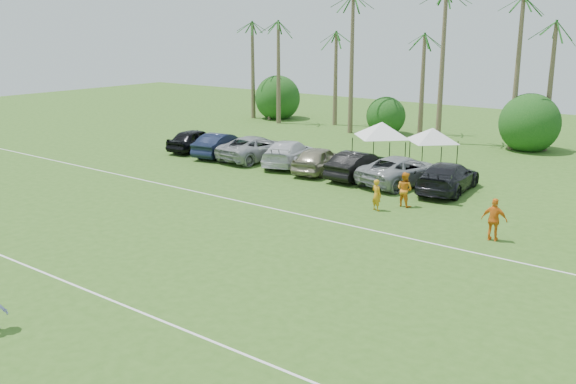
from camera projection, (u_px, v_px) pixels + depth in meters
The scene contains 25 objects.
field_lines at pixel (171, 235), 28.38m from camera, with size 80.00×12.10×0.01m.
palm_tree_0 at pixel (245, 41), 62.47m from camera, with size 2.40×2.40×8.90m.
palm_tree_1 at pixel (285, 32), 59.28m from camera, with size 2.40×2.40×9.90m.
palm_tree_2 at pixel (330, 22), 56.10m from camera, with size 2.40×2.40×10.90m.
palm_tree_3 at pixel (370, 12), 53.51m from camera, with size 2.40×2.40×11.90m.
palm_tree_4 at pixel (412, 44), 51.80m from camera, with size 2.40×2.40×8.90m.
palm_tree_5 at pixel (459, 33), 49.20m from camera, with size 2.40×2.40×9.90m.
palm_tree_6 at pixel (512, 22), 46.62m from camera, with size 2.40×2.40×10.90m.
palm_tree_7 at pixel (572, 9), 44.03m from camera, with size 2.40×2.40×11.90m.
bush_tree_0 at pixel (276, 100), 62.89m from camera, with size 4.00×4.00×4.00m.
bush_tree_1 at pixel (393, 111), 55.18m from camera, with size 4.00×4.00×4.00m.
bush_tree_2 at pixel (535, 124), 48.07m from camera, with size 4.00×4.00×4.00m.
sideline_player_a at pixel (377, 195), 31.90m from camera, with size 0.58×0.38×1.59m, color orange.
sideline_player_b at pixel (405, 189), 32.60m from camera, with size 0.87×0.68×1.79m, color orange.
sideline_player_c at pixel (494, 220), 27.39m from camera, with size 1.09×0.46×1.87m, color orange.
canopy_tent_left at pixel (382, 122), 41.32m from camera, with size 4.22×4.22×3.42m.
canopy_tent_right at pixel (433, 128), 40.71m from camera, with size 3.83×3.83×3.10m.
parked_car_0 at pixel (196, 140), 46.96m from camera, with size 1.95×4.86×1.65m, color black.
parked_car_1 at pixel (221, 145), 45.11m from camera, with size 1.75×5.02×1.65m, color black.
parked_car_2 at pixel (257, 148), 43.89m from camera, with size 2.74×5.95×1.65m, color #9A9B9E.
parked_car_3 at pixel (289, 153), 42.22m from camera, with size 2.32×5.70×1.65m, color silver.
parked_car_4 at pixel (319, 159), 40.14m from camera, with size 1.95×4.86×1.65m, color gray.
parked_car_5 at pixel (359, 165), 38.60m from camera, with size 1.75×5.02×1.65m, color black.
parked_car_6 at pixel (403, 170), 37.16m from camera, with size 2.74×5.95×1.65m, color #929496.
parked_car_7 at pixel (448, 177), 35.49m from camera, with size 2.32×5.70×1.65m, color black.
Camera 1 is at (20.64, -10.14, 9.01)m, focal length 40.00 mm.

